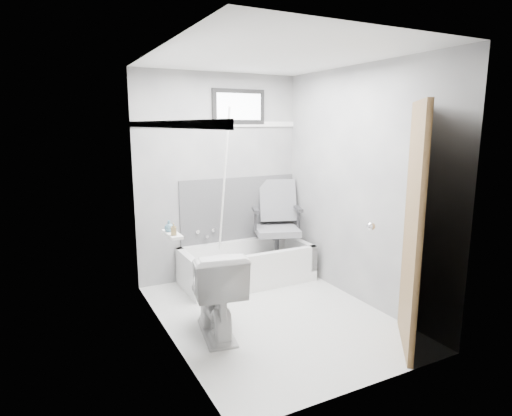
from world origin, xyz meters
TOP-DOWN VIEW (x-y plane):
  - floor at (0.00, 0.00)m, footprint 2.60×2.60m
  - ceiling at (0.00, 0.00)m, footprint 2.60×2.60m
  - wall_back at (0.00, 1.30)m, footprint 2.00×0.02m
  - wall_front at (0.00, -1.30)m, footprint 2.00×0.02m
  - wall_left at (-1.00, 0.00)m, footprint 0.02×2.60m
  - wall_right at (1.00, 0.00)m, footprint 0.02×2.60m
  - bathtub at (0.18, 0.93)m, footprint 1.50×0.70m
  - office_chair at (0.61, 0.98)m, footprint 0.76×0.76m
  - toilet at (-0.62, -0.08)m, footprint 0.58×0.86m
  - door at (0.98, -1.28)m, footprint 0.78×0.78m
  - window at (0.25, 1.29)m, footprint 0.66×0.04m
  - backerboard at (0.25, 1.29)m, footprint 1.50×0.02m
  - trim_back at (0.00, 1.29)m, footprint 2.00×0.02m
  - trim_left at (-0.99, 0.00)m, footprint 0.02×2.60m
  - pole at (-0.05, 1.06)m, footprint 0.02×0.43m
  - shelf at (-0.93, 0.10)m, footprint 0.10×0.32m
  - soap_bottle_a at (-0.94, 0.02)m, footprint 0.06×0.06m
  - soap_bottle_b at (-0.94, 0.16)m, footprint 0.11×0.11m
  - faucet at (-0.20, 1.27)m, footprint 0.26×0.10m

SIDE VIEW (x-z plane):
  - floor at x=0.00m, z-range 0.00..0.00m
  - bathtub at x=0.18m, z-range 0.00..0.42m
  - toilet at x=-0.62m, z-range 0.00..0.78m
  - faucet at x=-0.20m, z-range 0.47..0.63m
  - office_chair at x=0.61m, z-range 0.12..1.15m
  - backerboard at x=0.25m, z-range 0.41..1.19m
  - shelf at x=-0.93m, z-range 0.89..0.91m
  - soap_bottle_b at x=-0.94m, z-range 0.91..1.01m
  - soap_bottle_a at x=-0.94m, z-range 0.91..1.02m
  - door at x=0.98m, z-range 0.00..2.00m
  - pole at x=-0.05m, z-range 0.09..2.01m
  - wall_back at x=0.00m, z-range 0.00..2.40m
  - wall_front at x=0.00m, z-range 0.00..2.40m
  - wall_left at x=-1.00m, z-range 0.00..2.40m
  - wall_right at x=1.00m, z-range 0.00..2.40m
  - trim_back at x=0.00m, z-range 1.79..1.85m
  - trim_left at x=-0.99m, z-range 1.79..1.85m
  - window at x=0.25m, z-range 1.82..2.22m
  - ceiling at x=0.00m, z-range 2.40..2.40m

